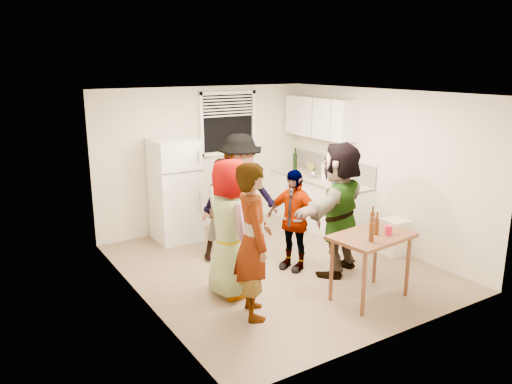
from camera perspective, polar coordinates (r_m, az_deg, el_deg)
room at (r=7.38m, az=2.31°, el=-8.51°), size 4.00×4.50×2.50m
window at (r=8.97m, az=-3.20°, el=7.88°), size 1.12×0.10×1.06m
refrigerator at (r=8.34m, az=-9.24°, el=0.22°), size 0.70×0.70×1.70m
counter_lower at (r=9.07m, az=7.13°, el=-1.29°), size 0.60×2.20×0.86m
countertop at (r=8.96m, az=7.22°, el=1.48°), size 0.64×2.22×0.04m
backsplash at (r=9.09m, az=8.66°, el=2.92°), size 0.03×2.20×0.36m
upper_cabinets at (r=9.02m, az=7.28°, el=8.46°), size 0.34×1.60×0.70m
kettle at (r=8.99m, az=6.60°, el=1.68°), size 0.22×0.19×0.18m
paper_towel at (r=8.80m, az=7.89°, el=1.36°), size 0.13×0.13×0.29m
wine_bottle at (r=9.60m, az=4.46°, el=2.55°), size 0.08×0.08×0.32m
beer_bottle_counter at (r=8.52m, az=8.83°, el=0.88°), size 0.07×0.07×0.26m
blue_cup at (r=8.24m, az=9.06°, el=0.41°), size 0.09×0.09×0.13m
picture_frame at (r=9.47m, az=6.27°, el=2.85°), size 0.02×0.19×0.16m
trash_bin at (r=8.07m, az=15.59°, el=-5.08°), size 0.40×0.40×0.55m
serving_table at (r=6.62m, az=12.69°, el=-11.70°), size 1.07×0.77×0.85m
beer_bottle_table at (r=6.31m, az=13.56°, el=-4.74°), size 0.06×0.06×0.21m
red_cup at (r=6.36m, az=14.88°, el=-4.69°), size 0.08×0.08×0.11m
guest_grey at (r=6.59m, az=-2.95°, el=-11.48°), size 1.82×0.99×0.56m
guest_stripe at (r=6.09m, az=-0.29°, el=-13.77°), size 1.95×1.27×0.44m
guest_back_left at (r=7.73m, az=-3.29°, el=-7.42°), size 0.84×1.58×0.58m
guest_back_right at (r=7.92m, az=-1.80°, el=-6.83°), size 1.59×2.09×0.69m
guest_black at (r=7.35m, az=4.18°, el=-8.64°), size 1.68×1.35×0.36m
guest_orange at (r=7.31m, az=9.21°, el=-8.92°), size 2.36×2.43×0.55m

